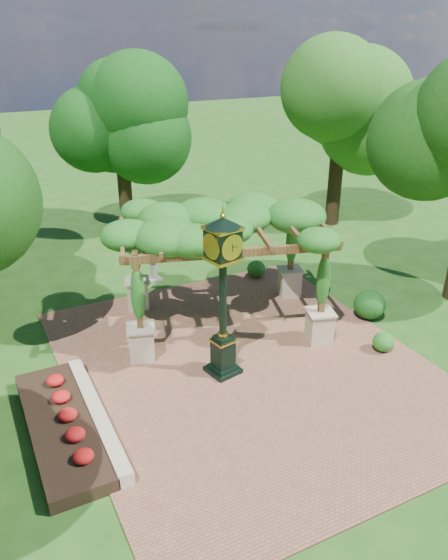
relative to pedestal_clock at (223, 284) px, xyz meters
name	(u,v)px	position (x,y,z in m)	size (l,w,h in m)	color
ground	(264,384)	(0.77, -1.02, -2.87)	(120.00, 120.00, 0.00)	#1E4714
brick_plaza	(247,366)	(0.77, -0.02, -2.85)	(10.00, 12.00, 0.04)	brown
border_wall	(97,415)	(-3.83, -0.52, -2.67)	(0.35, 5.00, 0.40)	#C6B793
flower_bed	(61,427)	(-4.73, -0.52, -2.69)	(1.50, 5.00, 0.36)	red
pedestal_clock	(223,284)	(0.00, 0.00, 0.00)	(1.12, 1.12, 4.80)	black
pergola	(223,231)	(1.30, 2.59, 0.47)	(7.34, 5.70, 4.07)	#C5B392
sundial	(154,270)	(0.42, 6.97, -2.46)	(0.60, 0.60, 0.93)	gray
shrub_front	(383,342)	(4.92, -1.18, -2.53)	(0.66, 0.66, 0.59)	#21621C
shrub_mid	(370,305)	(5.95, 0.69, -2.34)	(1.08, 1.08, 0.97)	#154714
shrub_back	(256,269)	(4.17, 5.38, -2.50)	(0.73, 0.73, 0.66)	#205B1A
tree_north	(120,126)	(1.32, 13.26, 2.14)	(4.25, 4.25, 7.30)	#2F2212
tree_east_far	(342,100)	(10.94, 9.46, 3.16)	(5.02, 5.02, 8.77)	#322013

